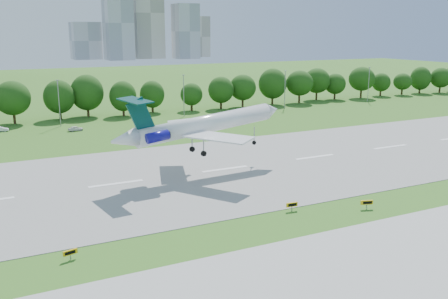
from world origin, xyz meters
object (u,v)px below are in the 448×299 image
airliner (198,125)px  service_vehicle_b (76,129)px  taxi_sign_left (70,253)px  service_vehicle_a (1,129)px

airliner → service_vehicle_b: 51.04m
airliner → taxi_sign_left: 37.10m
taxi_sign_left → airliner: bearing=30.0°
taxi_sign_left → service_vehicle_b: size_ratio=0.45×
service_vehicle_b → airliner: bearing=-171.8°
airliner → service_vehicle_b: airliner is taller
service_vehicle_b → taxi_sign_left: bearing=163.3°
airliner → taxi_sign_left: bearing=-144.0°
taxi_sign_left → service_vehicle_b: service_vehicle_b is taller
airliner → service_vehicle_a: 64.10m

